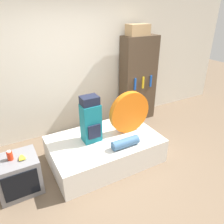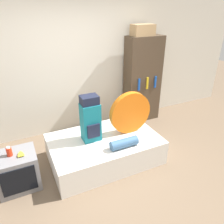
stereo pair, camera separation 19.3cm
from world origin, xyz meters
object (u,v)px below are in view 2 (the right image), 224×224
object	(u,v)px
backpack	(90,119)
tent_bag	(130,113)
sleeping_roll	(124,143)
canister	(9,152)
cardboard_box	(143,30)
television	(18,171)
bookshelf	(143,80)

from	to	relation	value
backpack	tent_bag	bearing A→B (deg)	-4.77
tent_bag	sleeping_roll	world-z (taller)	tent_bag
canister	cardboard_box	distance (m)	3.17
television	sleeping_roll	bearing A→B (deg)	-11.90
television	canister	world-z (taller)	canister
television	cardboard_box	size ratio (longest dim) A/B	1.26
sleeping_roll	television	bearing A→B (deg)	168.10
canister	backpack	bearing A→B (deg)	3.85
canister	bookshelf	bearing A→B (deg)	20.62
backpack	television	world-z (taller)	backpack
backpack	cardboard_box	world-z (taller)	cardboard_box
sleeping_roll	bookshelf	world-z (taller)	bookshelf
television	canister	distance (m)	0.34
canister	bookshelf	world-z (taller)	bookshelf
television	bookshelf	bearing A→B (deg)	21.31
sleeping_roll	television	xyz separation A→B (m)	(-1.53, 0.32, -0.22)
backpack	sleeping_roll	xyz separation A→B (m)	(0.37, -0.42, -0.29)
tent_bag	cardboard_box	size ratio (longest dim) A/B	1.63
tent_bag	sleeping_roll	distance (m)	0.55
backpack	television	distance (m)	1.27
canister	cardboard_box	xyz separation A→B (m)	(2.68, 1.03, 1.33)
canister	tent_bag	bearing A→B (deg)	0.75
canister	cardboard_box	bearing A→B (deg)	20.97
television	cardboard_box	xyz separation A→B (m)	(2.64, 1.05, 1.67)
television	cardboard_box	distance (m)	3.29
bookshelf	sleeping_roll	bearing A→B (deg)	-130.54
sleeping_roll	cardboard_box	world-z (taller)	cardboard_box
television	backpack	bearing A→B (deg)	4.97
backpack	tent_bag	distance (m)	0.68
television	bookshelf	size ratio (longest dim) A/B	0.30
tent_bag	cardboard_box	xyz separation A→B (m)	(0.80, 1.00, 1.16)
television	bookshelf	xyz separation A→B (m)	(2.71, 1.06, 0.65)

